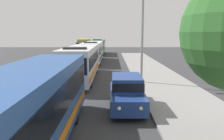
{
  "coord_description": "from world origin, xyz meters",
  "views": [
    {
      "loc": [
        1.57,
        6.67,
        4.19
      ],
      "look_at": [
        1.52,
        20.5,
        1.96
      ],
      "focal_mm": 35.45,
      "sensor_mm": 36.0,
      "label": 1
    }
  ],
  "objects_px": {
    "streetlamp_mid": "(143,20)",
    "bus_middle": "(94,51)",
    "box_truck_oncoming": "(85,46)",
    "white_suv": "(127,91)",
    "bus_lead": "(22,115)",
    "bus_fourth_in_line": "(99,46)",
    "bus_second_in_line": "(82,61)"
  },
  "relations": [
    {
      "from": "streetlamp_mid",
      "to": "bus_middle",
      "type": "bearing_deg",
      "value": 110.04
    },
    {
      "from": "bus_middle",
      "to": "box_truck_oncoming",
      "type": "distance_m",
      "value": 15.31
    },
    {
      "from": "white_suv",
      "to": "box_truck_oncoming",
      "type": "distance_m",
      "value": 36.98
    },
    {
      "from": "bus_lead",
      "to": "bus_fourth_in_line",
      "type": "xyz_separation_m",
      "value": [
        -0.0,
        40.32,
        -0.0
      ]
    },
    {
      "from": "white_suv",
      "to": "bus_fourth_in_line",
      "type": "bearing_deg",
      "value": 96.06
    },
    {
      "from": "box_truck_oncoming",
      "to": "white_suv",
      "type": "bearing_deg",
      "value": -79.09
    },
    {
      "from": "bus_lead",
      "to": "bus_middle",
      "type": "distance_m",
      "value": 26.85
    },
    {
      "from": "white_suv",
      "to": "box_truck_oncoming",
      "type": "relative_size",
      "value": 0.66
    },
    {
      "from": "bus_middle",
      "to": "bus_second_in_line",
      "type": "bearing_deg",
      "value": -90.0
    },
    {
      "from": "bus_lead",
      "to": "streetlamp_mid",
      "type": "relative_size",
      "value": 1.41
    },
    {
      "from": "bus_second_in_line",
      "to": "white_suv",
      "type": "height_order",
      "value": "bus_second_in_line"
    },
    {
      "from": "bus_fourth_in_line",
      "to": "box_truck_oncoming",
      "type": "relative_size",
      "value": 1.58
    },
    {
      "from": "bus_second_in_line",
      "to": "bus_lead",
      "type": "bearing_deg",
      "value": -90.0
    },
    {
      "from": "bus_fourth_in_line",
      "to": "bus_second_in_line",
      "type": "bearing_deg",
      "value": -90.0
    },
    {
      "from": "bus_middle",
      "to": "streetlamp_mid",
      "type": "bearing_deg",
      "value": -69.96
    },
    {
      "from": "white_suv",
      "to": "streetlamp_mid",
      "type": "xyz_separation_m",
      "value": [
        1.7,
        6.56,
        4.35
      ]
    },
    {
      "from": "bus_lead",
      "to": "bus_middle",
      "type": "bearing_deg",
      "value": 90.0
    },
    {
      "from": "streetlamp_mid",
      "to": "box_truck_oncoming",
      "type": "bearing_deg",
      "value": 106.3
    },
    {
      "from": "bus_middle",
      "to": "white_suv",
      "type": "height_order",
      "value": "bus_middle"
    },
    {
      "from": "white_suv",
      "to": "streetlamp_mid",
      "type": "relative_size",
      "value": 0.53
    },
    {
      "from": "bus_second_in_line",
      "to": "streetlamp_mid",
      "type": "distance_m",
      "value": 6.81
    },
    {
      "from": "box_truck_oncoming",
      "to": "streetlamp_mid",
      "type": "height_order",
      "value": "streetlamp_mid"
    },
    {
      "from": "bus_fourth_in_line",
      "to": "streetlamp_mid",
      "type": "distance_m",
      "value": 29.02
    },
    {
      "from": "box_truck_oncoming",
      "to": "bus_fourth_in_line",
      "type": "bearing_deg",
      "value": -24.09
    },
    {
      "from": "bus_lead",
      "to": "bus_fourth_in_line",
      "type": "distance_m",
      "value": 40.32
    },
    {
      "from": "bus_lead",
      "to": "box_truck_oncoming",
      "type": "distance_m",
      "value": 41.93
    },
    {
      "from": "bus_lead",
      "to": "streetlamp_mid",
      "type": "distance_m",
      "value": 13.71
    },
    {
      "from": "bus_middle",
      "to": "streetlamp_mid",
      "type": "height_order",
      "value": "streetlamp_mid"
    },
    {
      "from": "bus_lead",
      "to": "bus_second_in_line",
      "type": "xyz_separation_m",
      "value": [
        -0.0,
        13.93,
        -0.0
      ]
    },
    {
      "from": "bus_second_in_line",
      "to": "box_truck_oncoming",
      "type": "xyz_separation_m",
      "value": [
        -3.3,
        27.87,
        0.01
      ]
    },
    {
      "from": "bus_middle",
      "to": "white_suv",
      "type": "xyz_separation_m",
      "value": [
        3.7,
        -21.36,
        -0.66
      ]
    },
    {
      "from": "bus_second_in_line",
      "to": "box_truck_oncoming",
      "type": "distance_m",
      "value": 28.07
    }
  ]
}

